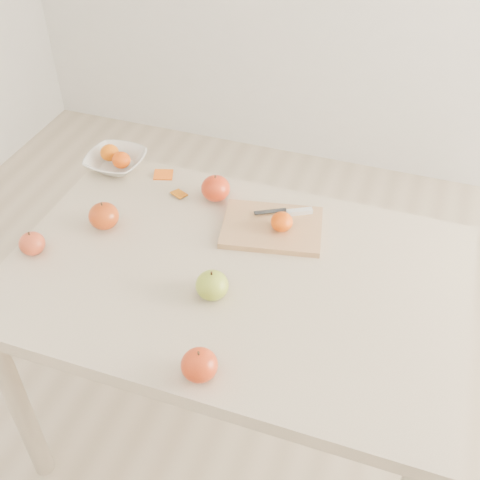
% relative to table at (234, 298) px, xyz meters
% --- Properties ---
extents(ground, '(3.50, 3.50, 0.00)m').
position_rel_table_xyz_m(ground, '(0.00, 0.00, -0.65)').
color(ground, '#C6B293').
rests_on(ground, ground).
extents(table, '(1.20, 0.80, 0.75)m').
position_rel_table_xyz_m(table, '(0.00, 0.00, 0.00)').
color(table, beige).
rests_on(table, ground).
extents(cutting_board, '(0.31, 0.25, 0.02)m').
position_rel_table_xyz_m(cutting_board, '(0.04, 0.20, 0.11)').
color(cutting_board, tan).
rests_on(cutting_board, table).
extents(board_tangerine, '(0.06, 0.06, 0.05)m').
position_rel_table_xyz_m(board_tangerine, '(0.07, 0.19, 0.14)').
color(board_tangerine, '#D55A07').
rests_on(board_tangerine, cutting_board).
extents(fruit_bowl, '(0.18, 0.18, 0.05)m').
position_rel_table_xyz_m(fruit_bowl, '(-0.52, 0.34, 0.12)').
color(fruit_bowl, white).
rests_on(fruit_bowl, table).
extents(bowl_tangerine_near, '(0.06, 0.06, 0.05)m').
position_rel_table_xyz_m(bowl_tangerine_near, '(-0.55, 0.35, 0.14)').
color(bowl_tangerine_near, '#E06307').
rests_on(bowl_tangerine_near, fruit_bowl).
extents(bowl_tangerine_far, '(0.06, 0.06, 0.05)m').
position_rel_table_xyz_m(bowl_tangerine_far, '(-0.49, 0.32, 0.14)').
color(bowl_tangerine_far, '#DF4107').
rests_on(bowl_tangerine_far, fruit_bowl).
extents(orange_peel_a, '(0.07, 0.06, 0.01)m').
position_rel_table_xyz_m(orange_peel_a, '(-0.36, 0.34, 0.10)').
color(orange_peel_a, orange).
rests_on(orange_peel_a, table).
extents(orange_peel_b, '(0.06, 0.05, 0.01)m').
position_rel_table_xyz_m(orange_peel_b, '(-0.27, 0.26, 0.10)').
color(orange_peel_b, '#D16A0E').
rests_on(orange_peel_b, table).
extents(paring_knife, '(0.16, 0.08, 0.01)m').
position_rel_table_xyz_m(paring_knife, '(0.09, 0.27, 0.12)').
color(paring_knife, silver).
rests_on(paring_knife, cutting_board).
extents(apple_green, '(0.08, 0.08, 0.08)m').
position_rel_table_xyz_m(apple_green, '(-0.02, -0.10, 0.14)').
color(apple_green, olive).
rests_on(apple_green, table).
extents(apple_red_c, '(0.08, 0.08, 0.07)m').
position_rel_table_xyz_m(apple_red_c, '(0.04, -0.34, 0.14)').
color(apple_red_c, maroon).
rests_on(apple_red_c, table).
extents(apple_red_d, '(0.07, 0.07, 0.06)m').
position_rel_table_xyz_m(apple_red_d, '(-0.54, -0.11, 0.13)').
color(apple_red_d, maroon).
rests_on(apple_red_d, table).
extents(apple_red_b, '(0.09, 0.09, 0.08)m').
position_rel_table_xyz_m(apple_red_b, '(-0.41, 0.06, 0.14)').
color(apple_red_b, maroon).
rests_on(apple_red_b, table).
extents(apple_red_a, '(0.09, 0.09, 0.08)m').
position_rel_table_xyz_m(apple_red_a, '(-0.16, 0.28, 0.14)').
color(apple_red_a, '#9F0404').
rests_on(apple_red_a, table).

